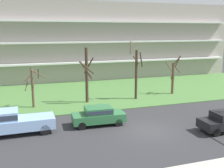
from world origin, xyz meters
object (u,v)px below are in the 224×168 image
object	(u,v)px
tree_left	(33,85)
pickup_blue_center_left	(15,122)
sedan_green_near_left	(98,115)
tree_far_right	(173,75)
tree_center	(87,74)
tree_right	(136,72)

from	to	relation	value
tree_left	pickup_blue_center_left	world-z (taller)	tree_left
sedan_green_near_left	tree_far_right	bearing A→B (deg)	-143.74
tree_far_right	sedan_green_near_left	size ratio (longest dim) A/B	1.10
tree_left	sedan_green_near_left	world-z (taller)	tree_left
tree_left	sedan_green_near_left	distance (m)	8.71
sedan_green_near_left	pickup_blue_center_left	distance (m)	6.61
tree_far_right	pickup_blue_center_left	bearing A→B (deg)	-156.88
tree_left	sedan_green_near_left	size ratio (longest dim) A/B	0.95
tree_center	sedan_green_near_left	xyz separation A→B (m)	(-0.71, -7.17, -2.32)
tree_center	pickup_blue_center_left	size ratio (longest dim) A/B	1.12
tree_center	sedan_green_near_left	world-z (taller)	tree_center
tree_right	pickup_blue_center_left	world-z (taller)	tree_right
tree_left	tree_far_right	xyz separation A→B (m)	(16.80, 0.87, 0.02)
tree_right	tree_left	bearing A→B (deg)	179.67
tree_left	tree_far_right	distance (m)	16.82
tree_left	tree_center	bearing A→B (deg)	1.63
tree_center	sedan_green_near_left	bearing A→B (deg)	-95.64
tree_left	pickup_blue_center_left	bearing A→B (deg)	-103.26
tree_right	tree_far_right	world-z (taller)	tree_right
tree_center	tree_far_right	distance (m)	11.18
tree_far_right	pickup_blue_center_left	xyz separation A→B (m)	(-18.45, -7.88, -1.40)
tree_right	sedan_green_near_left	xyz separation A→B (m)	(-6.41, -6.94, -2.32)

